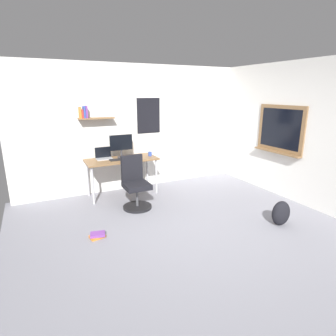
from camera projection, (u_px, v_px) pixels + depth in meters
The scene contains 12 objects.
ground_plane at pixel (194, 234), 4.12m from camera, with size 5.20×5.20×0.00m, color gray.
wall_back at pixel (135, 128), 5.89m from camera, with size 5.00×0.30×2.60m.
wall_right at pixel (314, 136), 4.85m from camera, with size 0.22×5.00×2.60m.
desk at pixel (122, 163), 5.53m from camera, with size 1.41×0.62×0.76m.
office_chair at pixel (135, 186), 4.99m from camera, with size 0.52×0.52×0.95m.
laptop at pixel (104, 156), 5.48m from camera, with size 0.31×0.21×0.23m.
monitor_primary at pixel (121, 144), 5.54m from camera, with size 0.46×0.17×0.46m.
keyboard at pixel (119, 159), 5.41m from camera, with size 0.37×0.13×0.02m, color black.
computer_mouse at pixel (133, 158), 5.53m from camera, with size 0.10×0.06×0.03m, color #262628.
coffee_mug at pixel (150, 154), 5.73m from camera, with size 0.08×0.08×0.09m, color #334CA5.
backpack at pixel (281, 213), 4.35m from camera, with size 0.32×0.22×0.40m, color black.
book_stack_on_floor at pixel (98, 235), 4.01m from camera, with size 0.24×0.19×0.07m.
Camera 1 is at (-2.01, -3.15, 2.05)m, focal length 29.56 mm.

